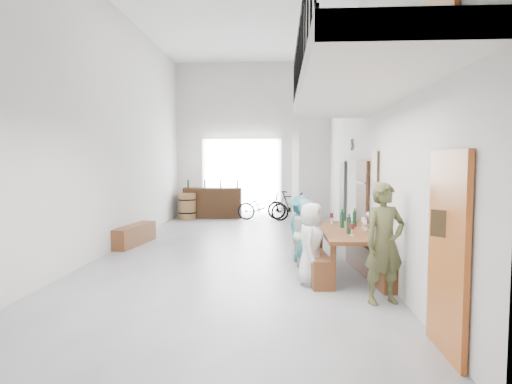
# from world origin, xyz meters

# --- Properties ---
(floor) EXTENTS (12.00, 12.00, 0.00)m
(floor) POSITION_xyz_m (0.00, 0.00, 0.00)
(floor) COLOR slate
(floor) RESTS_ON ground
(room_walls) EXTENTS (12.00, 12.00, 12.00)m
(room_walls) POSITION_xyz_m (0.00, 0.00, 3.55)
(room_walls) COLOR silver
(room_walls) RESTS_ON ground
(gateway_portal) EXTENTS (2.80, 0.08, 2.80)m
(gateway_portal) POSITION_xyz_m (-0.40, 5.94, 1.40)
(gateway_portal) COLOR white
(gateway_portal) RESTS_ON ground
(right_wall_decor) EXTENTS (0.07, 8.28, 5.07)m
(right_wall_decor) POSITION_xyz_m (2.70, -1.87, 1.74)
(right_wall_decor) COLOR #A8561F
(right_wall_decor) RESTS_ON ground
(balcony) EXTENTS (1.52, 5.62, 4.00)m
(balcony) POSITION_xyz_m (1.98, -3.13, 2.96)
(balcony) COLOR white
(balcony) RESTS_ON ground
(tasting_table) EXTENTS (0.95, 2.31, 0.79)m
(tasting_table) POSITION_xyz_m (2.20, -1.80, 0.71)
(tasting_table) COLOR brown
(tasting_table) RESTS_ON ground
(bench_inner) EXTENTS (0.51, 2.02, 0.46)m
(bench_inner) POSITION_xyz_m (1.57, -1.86, 0.23)
(bench_inner) COLOR brown
(bench_inner) RESTS_ON ground
(bench_wall) EXTENTS (0.52, 2.26, 0.52)m
(bench_wall) POSITION_xyz_m (2.57, -1.86, 0.26)
(bench_wall) COLOR brown
(bench_wall) RESTS_ON ground
(tableware) EXTENTS (0.60, 1.44, 0.35)m
(tableware) POSITION_xyz_m (2.25, -1.76, 0.93)
(tableware) COLOR black
(tableware) RESTS_ON tasting_table
(side_bench) EXTENTS (0.58, 1.70, 0.47)m
(side_bench) POSITION_xyz_m (-2.50, 0.65, 0.23)
(side_bench) COLOR brown
(side_bench) RESTS_ON ground
(oak_barrel) EXTENTS (0.62, 0.62, 0.90)m
(oak_barrel) POSITION_xyz_m (-2.25, 5.32, 0.45)
(oak_barrel) COLOR olive
(oak_barrel) RESTS_ON ground
(serving_counter) EXTENTS (2.05, 0.63, 1.07)m
(serving_counter) POSITION_xyz_m (-1.40, 5.65, 0.54)
(serving_counter) COLOR #37200E
(serving_counter) RESTS_ON ground
(counter_bottles) EXTENTS (1.79, 0.18, 0.28)m
(counter_bottles) POSITION_xyz_m (-1.40, 5.65, 1.21)
(counter_bottles) COLOR black
(counter_bottles) RESTS_ON serving_counter
(guest_left_a) EXTENTS (0.55, 0.72, 1.33)m
(guest_left_a) POSITION_xyz_m (1.49, -2.45, 0.66)
(guest_left_a) COLOR silver
(guest_left_a) RESTS_ON ground
(guest_left_b) EXTENTS (0.38, 0.52, 1.31)m
(guest_left_b) POSITION_xyz_m (1.45, -2.03, 0.66)
(guest_left_b) COLOR teal
(guest_left_b) RESTS_ON ground
(guest_left_c) EXTENTS (0.57, 0.69, 1.30)m
(guest_left_c) POSITION_xyz_m (1.47, -1.33, 0.65)
(guest_left_c) COLOR silver
(guest_left_c) RESTS_ON ground
(guest_left_d) EXTENTS (0.76, 0.97, 1.32)m
(guest_left_d) POSITION_xyz_m (1.40, -0.93, 0.66)
(guest_left_d) COLOR teal
(guest_left_d) RESTS_ON ground
(guest_right_a) EXTENTS (0.54, 0.80, 1.27)m
(guest_right_a) POSITION_xyz_m (2.73, -2.25, 0.63)
(guest_right_a) COLOR #C0213A
(guest_right_a) RESTS_ON ground
(guest_right_b) EXTENTS (0.65, 1.00, 1.03)m
(guest_right_b) POSITION_xyz_m (2.83, -1.65, 0.51)
(guest_right_b) COLOR black
(guest_right_b) RESTS_ON ground
(guest_right_c) EXTENTS (0.45, 0.58, 1.05)m
(guest_right_c) POSITION_xyz_m (2.72, -1.16, 0.52)
(guest_right_c) COLOR silver
(guest_right_c) RESTS_ON ground
(host_standing) EXTENTS (0.72, 0.60, 1.70)m
(host_standing) POSITION_xyz_m (2.45, -3.32, 0.85)
(host_standing) COLOR #484929
(host_standing) RESTS_ON ground
(potted_plant) EXTENTS (0.46, 0.43, 0.44)m
(potted_plant) POSITION_xyz_m (2.45, 0.93, 0.22)
(potted_plant) COLOR #144517
(potted_plant) RESTS_ON ground
(bicycle_near) EXTENTS (1.82, 0.85, 0.92)m
(bicycle_near) POSITION_xyz_m (0.40, 5.12, 0.46)
(bicycle_near) COLOR black
(bicycle_near) RESTS_ON ground
(bicycle_far) EXTENTS (1.65, 0.51, 0.99)m
(bicycle_far) POSITION_xyz_m (1.37, 5.34, 0.49)
(bicycle_far) COLOR black
(bicycle_far) RESTS_ON ground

